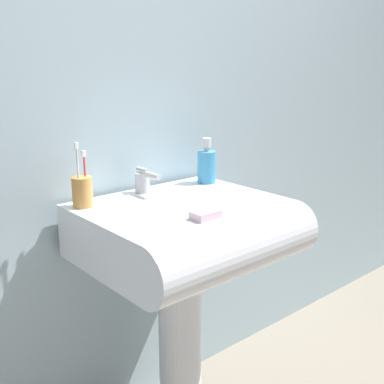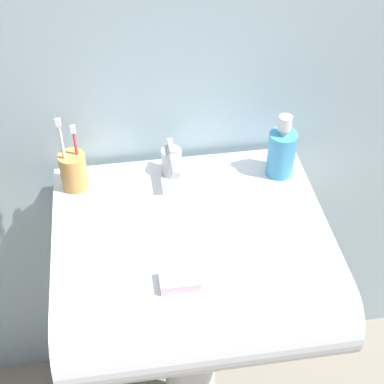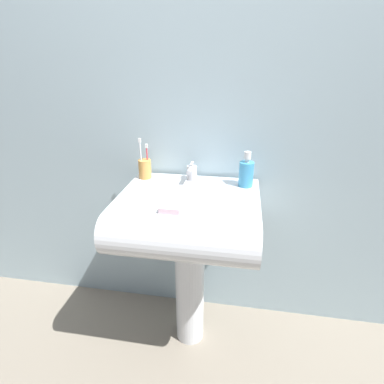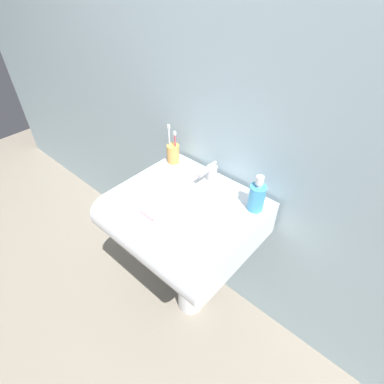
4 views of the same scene
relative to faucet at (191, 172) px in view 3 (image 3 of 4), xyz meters
name	(u,v)px [view 3 (image 3 of 4)]	position (x,y,z in m)	size (l,w,h in m)	color
ground_plane	(190,334)	(0.02, -0.17, -0.92)	(6.00, 6.00, 0.00)	gray
wall_back	(199,112)	(0.02, 0.11, 0.28)	(5.00, 0.05, 2.40)	#9EB7C1
sink_pedestal	(190,285)	(0.02, -0.17, -0.57)	(0.15, 0.15, 0.70)	white
sink_basin	(187,218)	(0.02, -0.23, -0.13)	(0.63, 0.56, 0.18)	white
faucet	(191,172)	(0.00, 0.00, 0.00)	(0.05, 0.12, 0.09)	#B7B7BC
toothbrush_cup	(145,168)	(-0.24, -0.01, 0.01)	(0.06, 0.06, 0.21)	#D19347
soap_bottle	(246,173)	(0.27, -0.03, 0.02)	(0.07, 0.07, 0.17)	#3F99CC
bar_soap	(170,209)	(-0.03, -0.35, -0.03)	(0.08, 0.06, 0.02)	silver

